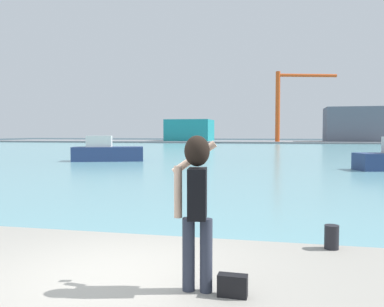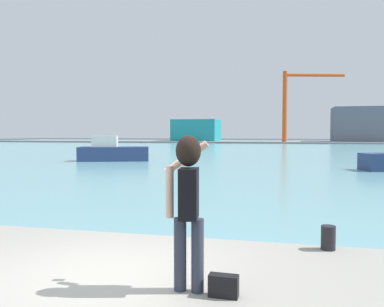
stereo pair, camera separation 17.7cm
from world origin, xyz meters
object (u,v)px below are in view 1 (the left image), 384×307
(person_photographer, at_px, (196,196))
(warehouse_right, at_px, (357,124))
(handbag, at_px, (233,286))
(warehouse_left, at_px, (190,130))
(harbor_bollard, at_px, (332,237))
(boat_moored, at_px, (107,152))
(port_crane, at_px, (286,97))

(person_photographer, height_order, warehouse_right, warehouse_right)
(handbag, xyz_separation_m, warehouse_right, (17.73, 91.75, 3.58))
(handbag, bearing_deg, warehouse_left, 102.93)
(warehouse_right, bearing_deg, harbor_bollard, -100.40)
(warehouse_right, bearing_deg, warehouse_left, -178.74)
(boat_moored, bearing_deg, port_crane, 56.28)
(warehouse_left, bearing_deg, port_crane, -12.09)
(person_photographer, distance_m, warehouse_left, 93.12)
(harbor_bollard, distance_m, warehouse_right, 91.23)
(port_crane, bearing_deg, harbor_bollard, -90.53)
(boat_moored, distance_m, port_crane, 62.65)
(boat_moored, height_order, warehouse_left, warehouse_left)
(handbag, height_order, warehouse_left, warehouse_left)
(handbag, height_order, harbor_bollard, harbor_bollard)
(harbor_bollard, height_order, warehouse_left, warehouse_left)
(harbor_bollard, xyz_separation_m, warehouse_left, (-22.14, 88.82, 2.25))
(harbor_bollard, distance_m, boat_moored, 27.94)
(person_photographer, bearing_deg, boat_moored, 18.68)
(harbor_bollard, xyz_separation_m, boat_moored, (-14.52, 23.87, 0.06))
(person_photographer, relative_size, boat_moored, 0.29)
(person_photographer, height_order, port_crane, port_crane)
(harbor_bollard, bearing_deg, warehouse_left, 104.00)
(warehouse_left, relative_size, warehouse_right, 0.77)
(port_crane, bearing_deg, warehouse_left, 167.91)
(warehouse_right, bearing_deg, port_crane, -159.86)
(handbag, xyz_separation_m, harbor_bollard, (1.27, 2.09, 0.06))
(warehouse_left, bearing_deg, handbag, -77.07)
(warehouse_right, height_order, port_crane, port_crane)
(person_photographer, bearing_deg, port_crane, -9.33)
(handbag, relative_size, port_crane, 0.02)
(harbor_bollard, height_order, warehouse_right, warehouse_right)
(person_photographer, bearing_deg, warehouse_right, -18.89)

